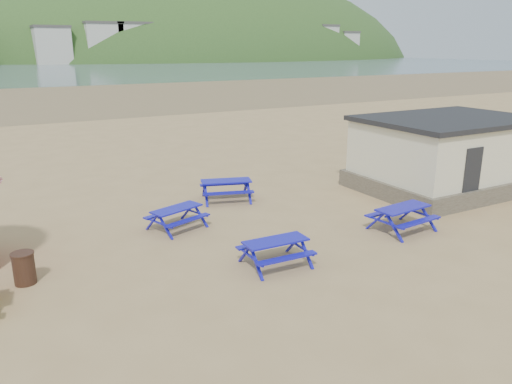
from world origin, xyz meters
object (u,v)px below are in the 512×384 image
amenity_block (447,153)px  picnic_table_blue_a (177,218)px  picnic_table_blue_b (226,190)px  litter_bin (24,268)px

amenity_block → picnic_table_blue_a: bearing=175.8°
picnic_table_blue_b → litter_bin: litter_bin is taller
picnic_table_blue_a → litter_bin: litter_bin is taller
litter_bin → amenity_block: size_ratio=0.12×
picnic_table_blue_a → litter_bin: size_ratio=2.46×
picnic_table_blue_a → picnic_table_blue_b: bearing=17.6°
picnic_table_blue_b → picnic_table_blue_a: bearing=-126.1°
litter_bin → amenity_block: (17.15, 1.09, 1.12)m
picnic_table_blue_b → amenity_block: amenity_block is taller
picnic_table_blue_a → amenity_block: 12.24m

